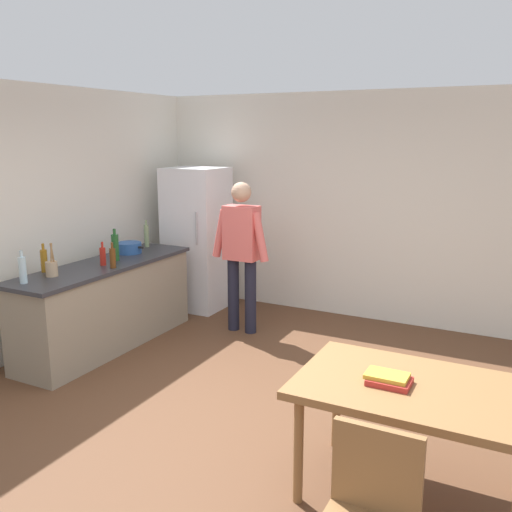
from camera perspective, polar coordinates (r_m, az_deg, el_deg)
The scene contains 16 objects.
ground_plane at distance 4.53m, azimuth -2.11°, elevation -16.76°, with size 14.00×14.00×0.00m, color brown.
wall_back at distance 6.78m, azimuth 10.32°, elevation 4.97°, with size 6.40×0.12×2.70m, color silver.
wall_left at distance 5.89m, azimuth -23.90°, elevation 2.99°, with size 0.12×5.60×2.70m, color silver.
kitchen_counter at distance 6.05m, azimuth -15.12°, elevation -4.87°, with size 0.64×2.20×0.90m.
refrigerator at distance 7.11m, azimuth -6.09°, elevation 1.78°, with size 0.70×0.67×1.80m.
person at distance 6.15m, azimuth -1.50°, elevation 0.91°, with size 0.70×0.22×1.70m.
dining_table at distance 3.54m, azimuth 16.04°, elevation -13.79°, with size 1.40×0.90×0.75m.
cooking_pot at distance 6.37m, azimuth -12.92°, elevation 0.83°, with size 0.40×0.28×0.12m.
utensil_jar at distance 5.54m, azimuth -20.27°, elevation -1.17°, with size 0.11×0.11×0.32m.
bottle_water_clear at distance 5.36m, azimuth -22.87°, elevation -1.30°, with size 0.07×0.07×0.30m.
bottle_sauce_red at distance 5.84m, azimuth -15.47°, elevation 0.01°, with size 0.06×0.06×0.24m.
bottle_beer_brown at distance 5.69m, azimuth -14.52°, elevation -0.16°, with size 0.06×0.06×0.26m.
bottle_vinegar_tall at distance 6.67m, azimuth -11.19°, elevation 2.07°, with size 0.06×0.06×0.32m.
bottle_oil_amber at distance 5.73m, azimuth -20.96°, elevation -0.41°, with size 0.06×0.06×0.28m.
bottle_wine_green at distance 6.01m, azimuth -14.28°, elevation 0.89°, with size 0.08×0.08×0.34m.
book_stack at distance 3.47m, azimuth 13.46°, elevation -12.22°, with size 0.27×0.19×0.06m.
Camera 1 is at (1.95, -3.44, 2.21)m, focal length 38.91 mm.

